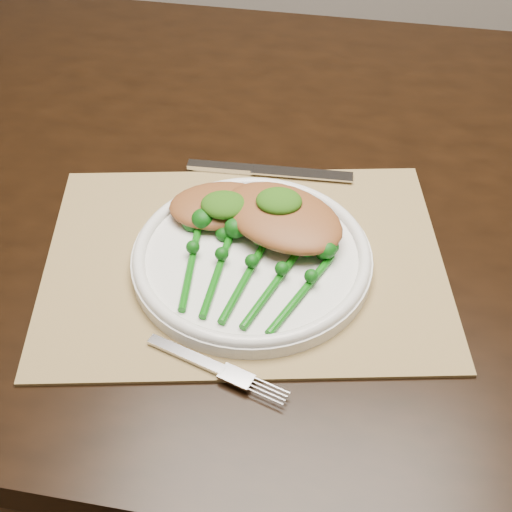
# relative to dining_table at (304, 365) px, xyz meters

# --- Properties ---
(floor) EXTENTS (4.00, 4.00, 0.00)m
(floor) POSITION_rel_dining_table_xyz_m (0.13, -0.04, -0.38)
(floor) COLOR #51331B
(floor) RESTS_ON ground
(dining_table) EXTENTS (1.65, 0.99, 0.75)m
(dining_table) POSITION_rel_dining_table_xyz_m (0.00, 0.00, 0.00)
(dining_table) COLOR black
(dining_table) RESTS_ON ground
(placemat) EXTENTS (0.47, 0.38, 0.00)m
(placemat) POSITION_rel_dining_table_xyz_m (-0.07, -0.15, 0.37)
(placemat) COLOR #967C4C
(placemat) RESTS_ON dining_table
(dinner_plate) EXTENTS (0.26, 0.26, 0.02)m
(dinner_plate) POSITION_rel_dining_table_xyz_m (-0.06, -0.16, 0.39)
(dinner_plate) COLOR white
(dinner_plate) RESTS_ON placemat
(knife) EXTENTS (0.21, 0.02, 0.01)m
(knife) POSITION_rel_dining_table_xyz_m (-0.08, 0.01, 0.38)
(knife) COLOR silver
(knife) RESTS_ON placemat
(fork) EXTENTS (0.14, 0.07, 0.00)m
(fork) POSITION_rel_dining_table_xyz_m (-0.07, -0.30, 0.38)
(fork) COLOR silver
(fork) RESTS_ON placemat
(chicken_fillet_left) EXTENTS (0.13, 0.10, 0.02)m
(chicken_fillet_left) POSITION_rel_dining_table_xyz_m (-0.11, -0.09, 0.40)
(chicken_fillet_left) COLOR brown
(chicken_fillet_left) RESTS_ON dinner_plate
(chicken_fillet_right) EXTENTS (0.17, 0.16, 0.03)m
(chicken_fillet_right) POSITION_rel_dining_table_xyz_m (-0.03, -0.11, 0.41)
(chicken_fillet_right) COLOR brown
(chicken_fillet_right) RESTS_ON dinner_plate
(pesto_dollop_left) EXTENTS (0.05, 0.04, 0.02)m
(pesto_dollop_left) POSITION_rel_dining_table_xyz_m (-0.10, -0.11, 0.42)
(pesto_dollop_left) COLOR #194309
(pesto_dollop_left) RESTS_ON chicken_fillet_left
(pesto_dollop_right) EXTENTS (0.05, 0.04, 0.02)m
(pesto_dollop_right) POSITION_rel_dining_table_xyz_m (-0.04, -0.11, 0.43)
(pesto_dollop_right) COLOR #194309
(pesto_dollop_right) RESTS_ON chicken_fillet_right
(broccolini_bundle) EXTENTS (0.17, 0.19, 0.04)m
(broccolini_bundle) POSITION_rel_dining_table_xyz_m (-0.06, -0.20, 0.40)
(broccolini_bundle) COLOR #0B570B
(broccolini_bundle) RESTS_ON dinner_plate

